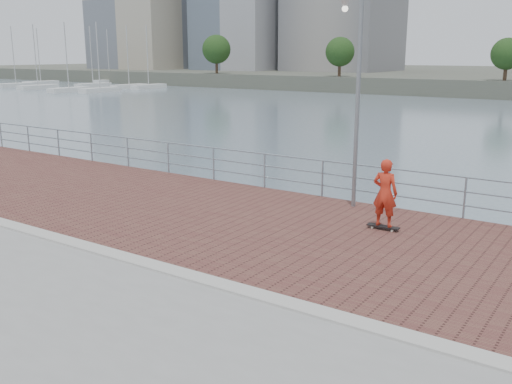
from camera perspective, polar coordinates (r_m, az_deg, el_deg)
The scene contains 8 objects.
water at distance 11.90m, azimuth -5.71°, elevation -17.60°, with size 400.00×400.00×0.00m, color slate.
brick_lane at distance 13.76m, azimuth 3.77°, elevation -3.91°, with size 40.00×6.80×0.02m, color brown.
curb at distance 10.99m, azimuth -5.96°, elevation -8.51°, with size 40.00×0.40×0.06m, color #B7B5AD.
guardrail at distance 16.51m, azimuth 9.83°, elevation 1.35°, with size 39.06×0.06×1.13m.
street_lamp at distance 15.21m, azimuth 9.64°, elevation 13.45°, with size 0.43×1.24×5.84m.
skateboard at distance 14.14m, azimuth 12.60°, elevation -3.39°, with size 0.79×0.22×0.09m.
skateboarder at distance 13.92m, azimuth 12.78°, elevation -0.09°, with size 0.60×0.39×1.65m, color red.
marina at distance 110.46m, azimuth -16.96°, elevation 10.20°, with size 29.56×30.38×10.97m.
Camera 1 is at (6.63, -7.71, 4.17)m, focal length 40.00 mm.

